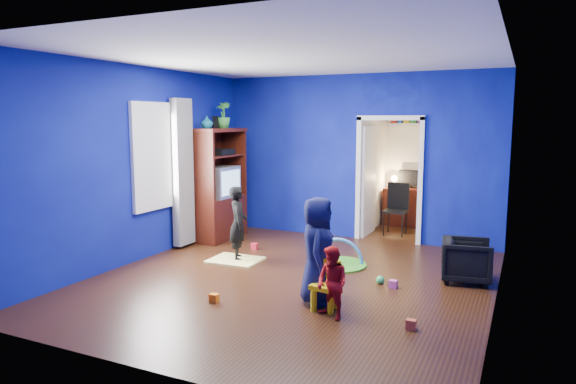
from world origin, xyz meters
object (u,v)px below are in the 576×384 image
at_px(toddler_red, 332,283).
at_px(tv_armoire, 218,184).
at_px(hopper_ball, 321,281).
at_px(crt_tv, 220,182).
at_px(study_desk, 407,207).
at_px(vase, 207,122).
at_px(child_navy, 318,250).
at_px(kid_chair, 326,288).
at_px(play_mat, 336,264).
at_px(child_black, 238,223).
at_px(folding_chair, 395,210).
at_px(armchair, 467,260).

distance_m(toddler_red, tv_armoire, 4.17).
bearing_deg(hopper_ball, toddler_red, -59.42).
bearing_deg(crt_tv, study_desk, 43.03).
bearing_deg(study_desk, vase, -134.23).
distance_m(toddler_red, crt_tv, 4.14).
bearing_deg(child_navy, kid_chair, -154.19).
bearing_deg(crt_tv, kid_chair, -39.94).
xyz_separation_m(toddler_red, play_mat, (-0.64, 1.94, -0.38)).
bearing_deg(child_black, folding_chair, -63.78).
relative_size(tv_armoire, hopper_ball, 5.35).
height_order(vase, study_desk, vase).
relative_size(child_black, toddler_red, 1.44).
height_order(toddler_red, tv_armoire, tv_armoire).
bearing_deg(armchair, toddler_red, 140.14).
bearing_deg(folding_chair, tv_armoire, -149.99).
relative_size(armchair, study_desk, 0.70).
bearing_deg(folding_chair, child_black, -122.95).
height_order(kid_chair, play_mat, kid_chair).
xyz_separation_m(child_navy, study_desk, (-0.02, 4.88, -0.25)).
relative_size(crt_tv, play_mat, 0.80).
bearing_deg(kid_chair, toddler_red, -43.50).
xyz_separation_m(toddler_red, tv_armoire, (-3.14, 2.67, 0.59)).
distance_m(armchair, crt_tv, 4.39).
bearing_deg(kid_chair, folding_chair, 102.31).
height_order(vase, folding_chair, vase).
bearing_deg(folding_chair, study_desk, 90.00).
bearing_deg(hopper_ball, study_desk, 89.68).
distance_m(child_navy, vase, 3.75).
xyz_separation_m(kid_chair, study_desk, (-0.19, 5.05, 0.12)).
distance_m(armchair, kid_chair, 2.17).
distance_m(toddler_red, folding_chair, 4.30).
relative_size(hopper_ball, play_mat, 0.42).
bearing_deg(toddler_red, vase, 170.33).
bearing_deg(play_mat, folding_chair, 82.73).
relative_size(armchair, crt_tv, 0.89).
relative_size(crt_tv, kid_chair, 1.40).
distance_m(toddler_red, study_desk, 5.26).
xyz_separation_m(child_black, child_navy, (1.77, -1.22, 0.06)).
relative_size(study_desk, folding_chair, 0.96).
bearing_deg(folding_chair, hopper_ball, -90.40).
bearing_deg(vase, study_desk, 45.77).
xyz_separation_m(tv_armoire, play_mat, (2.50, -0.73, -0.97)).
bearing_deg(study_desk, folding_chair, -90.00).
relative_size(vase, tv_armoire, 0.11).
xyz_separation_m(child_black, toddler_red, (2.09, -1.59, -0.17)).
xyz_separation_m(hopper_ball, study_desk, (0.03, 4.63, 0.19)).
bearing_deg(play_mat, tv_armoire, 163.64).
distance_m(crt_tv, study_desk, 3.83).
xyz_separation_m(crt_tv, study_desk, (2.76, 2.58, -0.65)).
bearing_deg(kid_chair, vase, 153.65).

